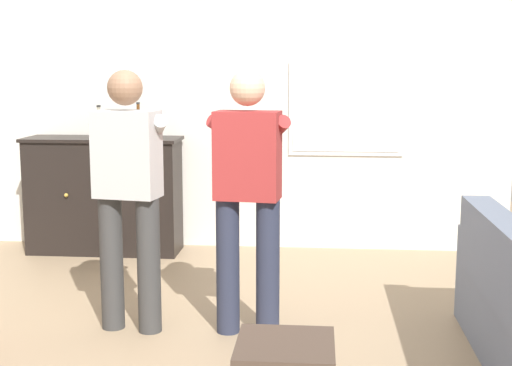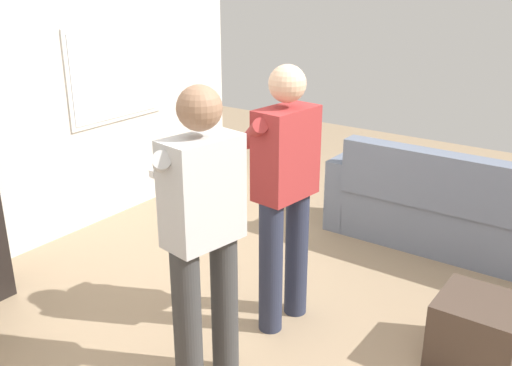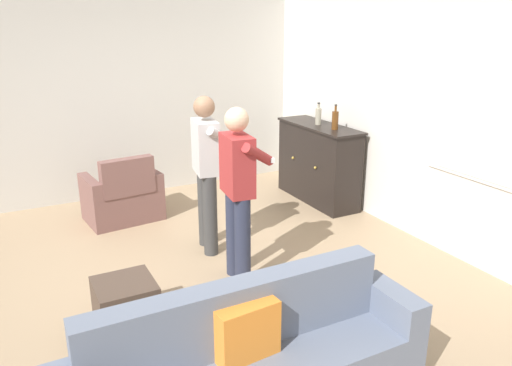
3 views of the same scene
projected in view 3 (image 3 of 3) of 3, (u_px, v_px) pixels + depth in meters
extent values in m
plane|color=#9E8466|center=(191.00, 270.00, 5.04)|extent=(10.40, 10.40, 0.00)
cube|color=silver|center=(402.00, 111.00, 5.77)|extent=(5.20, 0.12, 2.80)
cube|color=silver|center=(475.00, 137.00, 4.86)|extent=(1.05, 0.02, 0.85)
cube|color=white|center=(475.00, 137.00, 4.86)|extent=(0.97, 0.03, 0.77)
cube|color=beige|center=(118.00, 97.00, 6.84)|extent=(0.12, 5.20, 2.80)
cube|color=slate|center=(238.00, 315.00, 3.12)|extent=(0.18, 2.00, 0.45)
cube|color=slate|center=(389.00, 329.00, 3.52)|extent=(0.55, 0.18, 0.64)
cube|color=orange|center=(248.00, 332.00, 3.02)|extent=(0.17, 0.41, 0.36)
cube|color=brown|center=(123.00, 204.00, 6.26)|extent=(0.70, 0.70, 0.40)
cube|color=brown|center=(127.00, 177.00, 5.93)|extent=(0.21, 0.65, 0.45)
cube|color=brown|center=(92.00, 202.00, 6.03)|extent=(0.65, 0.19, 0.60)
cube|color=brown|center=(151.00, 191.00, 6.43)|extent=(0.65, 0.19, 0.60)
cube|color=black|center=(318.00, 164.00, 6.84)|extent=(1.38, 0.44, 1.04)
cube|color=black|center=(320.00, 126.00, 6.68)|extent=(1.42, 0.48, 0.03)
sphere|color=#B79338|center=(293.00, 158.00, 6.95)|extent=(0.04, 0.04, 0.04)
sphere|color=#B79338|center=(315.00, 168.00, 6.49)|extent=(0.04, 0.04, 0.04)
cylinder|color=#593314|center=(335.00, 120.00, 6.35)|extent=(0.08, 0.08, 0.23)
cylinder|color=#593314|center=(336.00, 109.00, 6.30)|extent=(0.03, 0.03, 0.07)
cylinder|color=#262626|center=(336.00, 105.00, 6.29)|extent=(0.03, 0.03, 0.02)
cylinder|color=gray|center=(318.00, 117.00, 6.65)|extent=(0.08, 0.08, 0.22)
cylinder|color=gray|center=(319.00, 106.00, 6.61)|extent=(0.03, 0.03, 0.06)
cylinder|color=#262626|center=(319.00, 103.00, 6.60)|extent=(0.04, 0.04, 0.02)
cube|color=#47382D|center=(126.00, 305.00, 4.04)|extent=(0.47, 0.47, 0.41)
cylinder|color=#383838|center=(205.00, 207.00, 5.48)|extent=(0.15, 0.15, 0.88)
cylinder|color=#383838|center=(210.00, 216.00, 5.25)|extent=(0.15, 0.15, 0.88)
cube|color=#B7B7B7|center=(205.00, 147.00, 5.14)|extent=(0.43, 0.28, 0.55)
sphere|color=#8C664C|center=(204.00, 107.00, 5.02)|extent=(0.22, 0.22, 0.22)
cylinder|color=#B7B7B7|center=(218.00, 133.00, 5.26)|extent=(0.37, 0.37, 0.29)
cylinder|color=#B7B7B7|center=(223.00, 138.00, 5.05)|extent=(0.27, 0.43, 0.29)
cube|color=white|center=(235.00, 142.00, 5.23)|extent=(0.15, 0.06, 0.04)
cylinder|color=#282D42|center=(234.00, 232.00, 4.84)|extent=(0.15, 0.15, 0.88)
cylinder|color=#282D42|center=(243.00, 243.00, 4.61)|extent=(0.15, 0.15, 0.88)
cube|color=#9E2D2D|center=(237.00, 165.00, 4.50)|extent=(0.42, 0.26, 0.55)
sphere|color=#D8AD8C|center=(237.00, 119.00, 4.37)|extent=(0.22, 0.22, 0.22)
cylinder|color=#9E2D2D|center=(249.00, 149.00, 4.62)|extent=(0.36, 0.38, 0.29)
cylinder|color=#9E2D2D|center=(258.00, 155.00, 4.42)|extent=(0.29, 0.42, 0.29)
cube|color=white|center=(270.00, 159.00, 4.60)|extent=(0.15, 0.06, 0.04)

